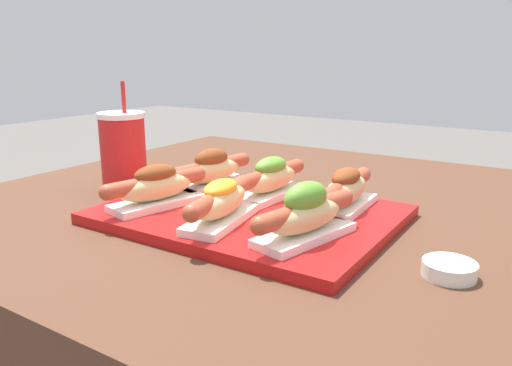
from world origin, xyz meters
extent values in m
cube|color=#4C2D1E|center=(0.00, 0.00, 0.34)|extent=(1.07, 1.03, 0.68)
cube|color=#B71414|center=(0.04, -0.12, 0.69)|extent=(0.46, 0.35, 0.02)
cube|color=white|center=(-0.10, -0.20, 0.70)|extent=(0.09, 0.17, 0.01)
ellipsoid|color=#DBB77A|center=(-0.10, -0.20, 0.73)|extent=(0.08, 0.15, 0.04)
cylinder|color=#AD472D|center=(-0.10, -0.20, 0.74)|extent=(0.07, 0.18, 0.03)
sphere|color=#AD472D|center=(-0.12, -0.28, 0.74)|extent=(0.03, 0.03, 0.03)
sphere|color=#AD472D|center=(-0.08, -0.11, 0.74)|extent=(0.03, 0.03, 0.03)
ellipsoid|color=brown|center=(-0.10, -0.20, 0.76)|extent=(0.06, 0.08, 0.03)
cube|color=white|center=(0.04, -0.20, 0.70)|extent=(0.09, 0.17, 0.01)
ellipsoid|color=#DBB77A|center=(0.04, -0.20, 0.73)|extent=(0.07, 0.15, 0.04)
cylinder|color=#AD472D|center=(0.04, -0.20, 0.74)|extent=(0.06, 0.18, 0.03)
sphere|color=#AD472D|center=(0.06, -0.29, 0.74)|extent=(0.03, 0.03, 0.03)
sphere|color=#AD472D|center=(0.03, -0.12, 0.74)|extent=(0.03, 0.03, 0.03)
ellipsoid|color=gold|center=(0.04, -0.20, 0.75)|extent=(0.05, 0.08, 0.02)
cube|color=white|center=(0.18, -0.20, 0.70)|extent=(0.09, 0.17, 0.01)
ellipsoid|color=#DBB77A|center=(0.18, -0.20, 0.73)|extent=(0.08, 0.15, 0.04)
cylinder|color=#AD472D|center=(0.18, -0.20, 0.74)|extent=(0.07, 0.18, 0.03)
sphere|color=#AD472D|center=(0.16, -0.28, 0.74)|extent=(0.03, 0.03, 0.03)
sphere|color=#AD472D|center=(0.20, -0.11, 0.74)|extent=(0.03, 0.03, 0.03)
ellipsoid|color=#5B992D|center=(0.18, -0.20, 0.76)|extent=(0.06, 0.08, 0.04)
cube|color=white|center=(-0.09, -0.05, 0.70)|extent=(0.08, 0.17, 0.01)
ellipsoid|color=#DBB77A|center=(-0.09, -0.05, 0.73)|extent=(0.07, 0.15, 0.04)
cylinder|color=#AD472D|center=(-0.09, -0.05, 0.74)|extent=(0.05, 0.18, 0.03)
sphere|color=#AD472D|center=(-0.11, -0.14, 0.74)|extent=(0.03, 0.03, 0.03)
sphere|color=#AD472D|center=(-0.08, 0.03, 0.74)|extent=(0.03, 0.03, 0.03)
ellipsoid|color=brown|center=(-0.09, -0.05, 0.76)|extent=(0.05, 0.08, 0.04)
cube|color=white|center=(0.03, -0.05, 0.70)|extent=(0.07, 0.16, 0.01)
ellipsoid|color=#DBB77A|center=(0.03, -0.05, 0.73)|extent=(0.06, 0.14, 0.04)
cylinder|color=#AD472D|center=(0.03, -0.05, 0.74)|extent=(0.04, 0.18, 0.03)
sphere|color=#AD472D|center=(0.03, -0.13, 0.74)|extent=(0.03, 0.03, 0.03)
sphere|color=#AD472D|center=(0.04, 0.04, 0.74)|extent=(0.03, 0.03, 0.03)
ellipsoid|color=#5B992D|center=(0.03, -0.05, 0.76)|extent=(0.04, 0.08, 0.03)
cube|color=white|center=(0.17, -0.04, 0.70)|extent=(0.07, 0.16, 0.01)
ellipsoid|color=#DBB77A|center=(0.17, -0.04, 0.73)|extent=(0.05, 0.14, 0.04)
cylinder|color=#AD472D|center=(0.17, -0.04, 0.74)|extent=(0.03, 0.18, 0.03)
sphere|color=#AD472D|center=(0.18, -0.13, 0.74)|extent=(0.03, 0.03, 0.03)
sphere|color=#AD472D|center=(0.17, 0.04, 0.74)|extent=(0.03, 0.03, 0.03)
ellipsoid|color=brown|center=(0.17, -0.04, 0.75)|extent=(0.04, 0.08, 0.03)
cylinder|color=white|center=(0.37, -0.17, 0.69)|extent=(0.07, 0.07, 0.02)
cylinder|color=red|center=(0.37, -0.17, 0.70)|extent=(0.05, 0.05, 0.01)
cylinder|color=red|center=(-0.27, -0.11, 0.75)|extent=(0.09, 0.09, 0.14)
cylinder|color=white|center=(-0.27, -0.11, 0.83)|extent=(0.09, 0.09, 0.01)
cylinder|color=red|center=(-0.26, -0.11, 0.87)|extent=(0.01, 0.01, 0.06)
camera|label=1|loc=(0.47, -0.78, 0.95)|focal=35.00mm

